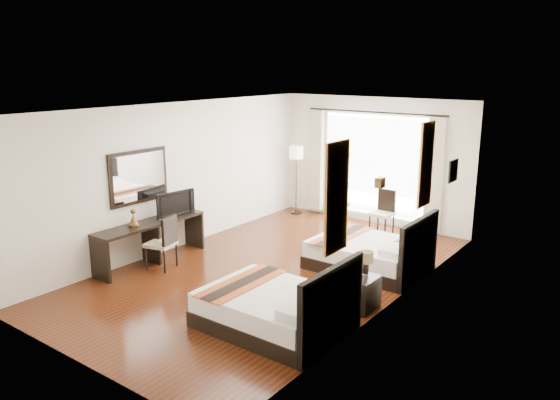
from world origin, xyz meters
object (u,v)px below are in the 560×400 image
Objects in this scene: bed_near at (277,309)px; table_lamp at (366,259)px; window_chair at (382,220)px; console_desk at (151,242)px; desk_chair at (162,252)px; nightstand at (361,293)px; television at (173,203)px; fruit_bowl at (339,201)px; vase at (359,274)px; side_table at (339,215)px; floor_lamp at (296,157)px; bed_far at (371,254)px.

table_lamp is (0.61, 1.34, 0.45)m from bed_near.
bed_near is at bearing 11.12° from window_chair.
desk_chair is (0.39, -0.09, -0.08)m from console_desk.
nightstand is 0.53× the size of desk_chair.
fruit_bowl is at bearing -18.07° from television.
vase reaches higher than nightstand.
console_desk is 0.82m from television.
vase is 4.19m from fruit_bowl.
vase is at bearing 23.07° from window_chair.
side_table is at bearing -69.63° from fruit_bowl.
bed_near is 0.87× the size of console_desk.
television reaches higher than nightstand.
window_chair is (-1.40, 3.51, 0.04)m from nightstand.
vase is 0.18× the size of television.
bed_near reaches higher than console_desk.
bed_near is at bearing -11.35° from console_desk.
floor_lamp is 1.74× the size of window_chair.
vase is 0.26× the size of side_table.
desk_chair is at bearing -25.82° from window_chair.
bed_near is 1.98× the size of desk_chair.
window_chair is (0.94, 0.20, -0.00)m from side_table.
desk_chair is (-2.95, -2.15, 0.01)m from bed_far.
vase is at bearing 173.85° from desk_chair.
side_table is (1.23, 3.95, -0.01)m from desk_chair.
side_table is at bearing 67.24° from console_desk.
fruit_bowl is (1.61, 3.89, 0.22)m from console_desk.
bed_far is 2.06× the size of window_chair.
vase is 0.09× the size of floor_lamp.
floor_lamp is (-3.16, 4.95, 1.08)m from bed_near.
vase is at bearing -84.45° from television.
nightstand is at bearing -44.69° from floor_lamp.
bed_near is 4.88m from fruit_bowl.
bed_far is 1.98× the size of desk_chair.
bed_far is 5.63× the size of table_lamp.
window_chair reaches higher than table_lamp.
nightstand is 1.50× the size of table_lamp.
floor_lamp reaches higher than fruit_bowl.
bed_near reaches higher than desk_chair.
desk_chair is at bearing -143.87° from bed_far.
fruit_bowl is (1.21, 3.98, 0.30)m from desk_chair.
window_chair is at bearing 57.77° from console_desk.
bed_far reaches higher than nightstand.
vase reaches higher than fruit_bowl.
side_table is at bearing -16.57° from floor_lamp.
side_table is at bearing 126.26° from table_lamp.
bed_far reaches higher than side_table.
window_chair is at bearing 99.41° from bed_near.
fruit_bowl is at bearing 67.54° from console_desk.
television reaches higher than console_desk.
window_chair reaches higher than fruit_bowl.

